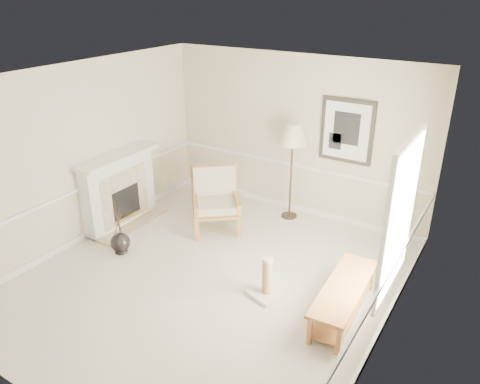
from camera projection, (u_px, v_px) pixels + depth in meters
name	position (u px, v px, depth m)	size (l,w,h in m)	color
ground	(210.00, 278.00, 6.88)	(5.50, 5.50, 0.00)	silver
room	(218.00, 159.00, 6.11)	(5.04, 5.54, 2.92)	beige
fireplace	(119.00, 190.00, 8.21)	(0.64, 1.64, 1.31)	white
floor_vase	(120.00, 243.00, 7.47)	(0.32, 0.32, 0.93)	black
armchair	(215.00, 197.00, 8.12)	(1.16, 1.17, 1.07)	olive
floor_lamp	(293.00, 136.00, 8.05)	(0.63, 0.63, 1.78)	black
bench	(344.00, 296.00, 6.01)	(0.55, 1.60, 0.45)	olive
scratching_post	(267.00, 284.00, 6.44)	(0.53, 0.53, 0.60)	white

